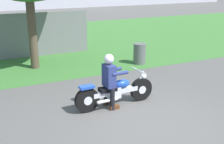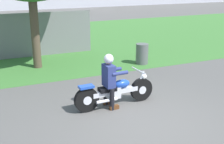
% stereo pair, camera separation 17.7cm
% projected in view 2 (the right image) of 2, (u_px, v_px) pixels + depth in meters
% --- Properties ---
extents(ground, '(120.00, 120.00, 0.00)m').
position_uv_depth(ground, '(142.00, 122.00, 6.73)').
color(ground, '#565451').
extents(grass_verge, '(60.00, 12.00, 0.01)m').
position_uv_depth(grass_verge, '(50.00, 42.00, 14.98)').
color(grass_verge, '#3D7533').
rests_on(grass_verge, ground).
extents(motorcycle_lead, '(2.18, 0.66, 0.87)m').
position_uv_depth(motorcycle_lead, '(115.00, 92.00, 7.46)').
color(motorcycle_lead, black).
rests_on(motorcycle_lead, ground).
extents(rider_lead, '(0.56, 0.48, 1.39)m').
position_uv_depth(rider_lead, '(109.00, 77.00, 7.26)').
color(rider_lead, black).
rests_on(rider_lead, ground).
extents(trash_can, '(0.47, 0.47, 0.78)m').
position_uv_depth(trash_can, '(142.00, 54.00, 11.11)').
color(trash_can, '#595E5B').
rests_on(trash_can, ground).
extents(fence_segment, '(7.00, 0.06, 1.80)m').
position_uv_depth(fence_segment, '(7.00, 37.00, 11.64)').
color(fence_segment, slate).
rests_on(fence_segment, ground).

